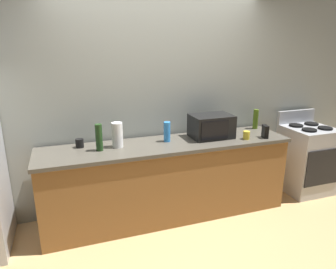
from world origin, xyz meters
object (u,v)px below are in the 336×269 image
object	(u,v)px
microwave	(211,126)
mug_yellow	(246,135)
bottle_spray_cleaner	(167,132)
bottle_olive_oil	(256,119)
paper_towel_roll	(117,135)
stove_range	(306,159)
bottle_wine	(99,137)
mug_black	(80,143)
cordless_phone	(265,132)

from	to	relation	value
microwave	mug_yellow	xyz separation A→B (m)	(0.35, -0.21, -0.09)
bottle_spray_cleaner	mug_yellow	size ratio (longest dim) A/B	2.37
bottle_olive_oil	mug_yellow	world-z (taller)	bottle_olive_oil
paper_towel_roll	bottle_spray_cleaner	world-z (taller)	paper_towel_roll
stove_range	bottle_wine	distance (m)	2.81
stove_range	bottle_olive_oil	xyz separation A→B (m)	(-0.72, 0.21, 0.57)
bottle_olive_oil	microwave	bearing A→B (deg)	-167.55
bottle_wine	bottle_spray_cleaner	bearing A→B (deg)	4.69
microwave	mug_yellow	world-z (taller)	microwave
stove_range	paper_towel_roll	xyz separation A→B (m)	(-2.55, 0.05, 0.57)
paper_towel_roll	bottle_spray_cleaner	bearing A→B (deg)	1.33
mug_black	mug_yellow	world-z (taller)	same
mug_yellow	bottle_spray_cleaner	bearing A→B (deg)	165.99
paper_towel_roll	bottle_olive_oil	distance (m)	1.84
mug_yellow	bottle_olive_oil	bearing A→B (deg)	44.74
cordless_phone	bottle_wine	distance (m)	1.91
cordless_phone	bottle_olive_oil	world-z (taller)	bottle_olive_oil
bottle_wine	bottle_spray_cleaner	world-z (taller)	bottle_wine
bottle_olive_oil	mug_black	size ratio (longest dim) A/B	2.65
bottle_olive_oil	mug_yellow	bearing A→B (deg)	-135.26
paper_towel_roll	mug_yellow	bearing A→B (deg)	-8.21
cordless_phone	mug_black	bearing A→B (deg)	-173.44
stove_range	microwave	bearing A→B (deg)	178.09
mug_black	mug_yellow	size ratio (longest dim) A/B	0.99
microwave	bottle_olive_oil	bearing A→B (deg)	12.45
stove_range	bottle_spray_cleaner	distance (m)	2.07
stove_range	bottle_wine	size ratio (longest dim) A/B	3.82
cordless_phone	mug_black	size ratio (longest dim) A/B	1.57
cordless_phone	mug_yellow	size ratio (longest dim) A/B	1.57
stove_range	microwave	world-z (taller)	microwave
paper_towel_roll	cordless_phone	xyz separation A→B (m)	(1.70, -0.23, -0.06)
microwave	mug_black	bearing A→B (deg)	175.29
paper_towel_roll	mug_black	size ratio (longest dim) A/B	2.83
stove_range	bottle_olive_oil	size ratio (longest dim) A/B	4.27
bottle_olive_oil	mug_yellow	distance (m)	0.53
stove_range	bottle_spray_cleaner	size ratio (longest dim) A/B	4.76
paper_towel_roll	mug_black	distance (m)	0.41
microwave	bottle_wine	xyz separation A→B (m)	(-1.31, -0.05, 0.01)
cordless_phone	mug_yellow	world-z (taller)	cordless_phone
cordless_phone	bottle_wine	size ratio (longest dim) A/B	0.53
stove_range	cordless_phone	size ratio (longest dim) A/B	7.20
microwave	bottle_olive_oil	world-z (taller)	microwave
stove_range	bottle_spray_cleaner	xyz separation A→B (m)	(-1.99, 0.06, 0.55)
bottle_olive_oil	cordless_phone	bearing A→B (deg)	-108.64
stove_range	paper_towel_roll	distance (m)	2.62
microwave	stove_range	bearing A→B (deg)	-1.91
stove_range	cordless_phone	xyz separation A→B (m)	(-0.85, -0.18, 0.51)
stove_range	bottle_olive_oil	distance (m)	0.94
bottle_spray_cleaner	microwave	bearing A→B (deg)	-1.60
cordless_phone	bottle_spray_cleaner	xyz separation A→B (m)	(-1.14, 0.25, 0.04)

